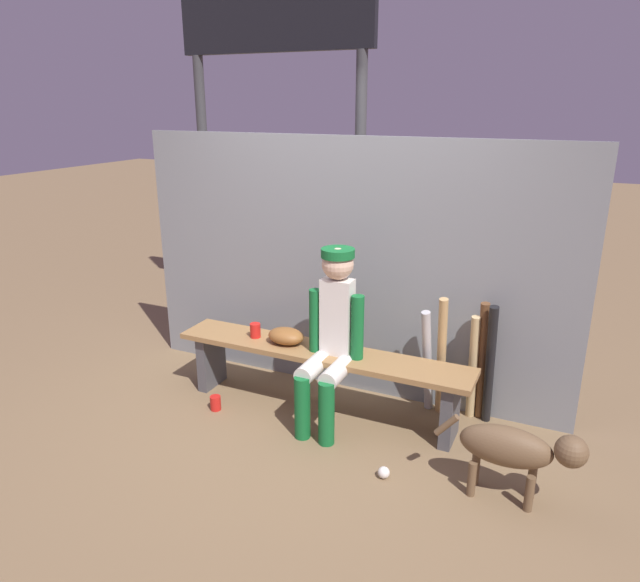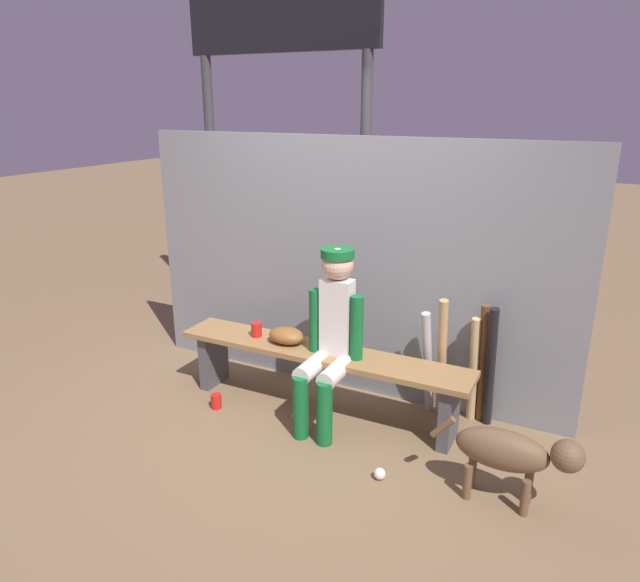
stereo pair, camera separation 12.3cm
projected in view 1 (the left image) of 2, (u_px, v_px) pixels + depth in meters
name	position (u px, v px, depth m)	size (l,w,h in m)	color
ground_plane	(320.00, 410.00, 4.33)	(30.00, 30.00, 0.00)	brown
chainlink_fence	(345.00, 268.00, 4.41)	(3.49, 0.03, 1.98)	gray
dugout_bench	(320.00, 364.00, 4.22)	(2.23, 0.36, 0.49)	olive
player_seated	(331.00, 333.00, 3.97)	(0.41, 0.55, 1.27)	silver
baseball_glove	(286.00, 336.00, 4.27)	(0.28, 0.20, 0.12)	brown
bat_aluminum_silver	(427.00, 362.00, 4.17)	(0.06, 0.06, 0.83)	#B7B7BC
bat_wood_tan	(441.00, 357.00, 4.12)	(0.06, 0.06, 0.93)	tan
bat_wood_natural	(473.00, 368.00, 4.09)	(0.06, 0.06, 0.81)	tan
bat_wood_dark	(482.00, 362.00, 4.07)	(0.06, 0.06, 0.91)	brown
bat_aluminum_black	(490.00, 366.00, 4.00)	(0.06, 0.06, 0.92)	black
baseball	(384.00, 472.00, 3.54)	(0.07, 0.07, 0.07)	white
cup_on_ground	(216.00, 403.00, 4.32)	(0.08, 0.08, 0.11)	red
cup_on_bench	(255.00, 330.00, 4.39)	(0.08, 0.08, 0.11)	red
scoreboard	(280.00, 48.00, 5.18)	(2.21, 0.27, 3.78)	#3F3F42
dog	(516.00, 449.00, 3.26)	(0.84, 0.20, 0.49)	brown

